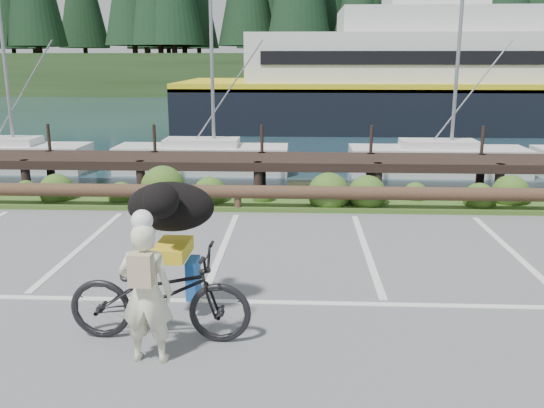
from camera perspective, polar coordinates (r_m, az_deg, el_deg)
The scene contains 7 objects.
ground at distance 8.74m, azimuth -6.57°, elevation -8.48°, with size 72.00×72.00×0.00m, color #5B5B5E.
harbor_backdrop at distance 86.44m, azimuth 2.10°, elevation 11.97°, with size 170.00×160.00×30.00m.
vegetation_strip at distance 13.72m, azimuth -3.09°, elevation 0.25°, with size 34.00×1.60×0.10m, color #3D5B21.
log_rail at distance 13.06m, azimuth -3.39°, elevation -0.70°, with size 32.00×0.30×0.60m, color #443021, non-canonical shape.
bicycle at distance 7.18m, azimuth -11.08°, elevation -8.77°, with size 0.78×2.23×1.17m, color black.
cyclist at distance 6.63m, azimuth -12.35°, elevation -8.62°, with size 0.60×0.39×1.64m, color beige.
dog at distance 7.54m, azimuth -9.99°, elevation -0.26°, with size 1.13×0.55×0.65m, color black.
Camera 1 is at (1.36, -7.95, 3.36)m, focal length 38.00 mm.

